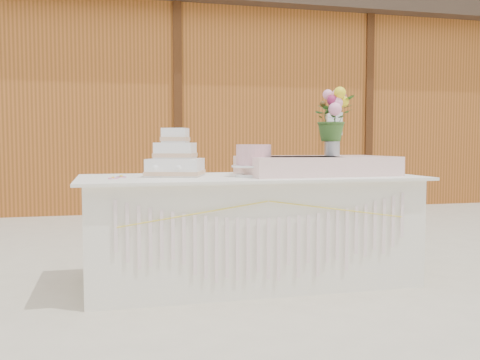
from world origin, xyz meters
TOP-DOWN VIEW (x-y plane):
  - ground at (0.00, 0.00)m, footprint 80.00×80.00m
  - barn at (-0.01, 5.99)m, footprint 12.60×4.60m
  - cake_table at (0.00, -0.00)m, footprint 2.40×1.00m
  - wedding_cake at (-0.52, 0.10)m, footprint 0.47×0.47m
  - pink_cake_stand at (0.00, -0.08)m, footprint 0.31×0.31m
  - satin_runner at (0.50, -0.01)m, footprint 1.11×0.67m
  - flower_vase at (0.66, 0.07)m, footprint 0.12×0.12m
  - bouquet at (0.66, 0.07)m, footprint 0.33×0.30m
  - loose_flowers at (-0.96, 0.05)m, footprint 0.21×0.34m

SIDE VIEW (x-z plane):
  - ground at x=0.00m, z-range 0.00..0.00m
  - cake_table at x=0.00m, z-range 0.00..0.77m
  - loose_flowers at x=-0.96m, z-range 0.77..0.79m
  - satin_runner at x=0.50m, z-range 0.77..0.91m
  - wedding_cake at x=-0.52m, z-range 0.72..1.06m
  - pink_cake_stand at x=0.00m, z-range 0.78..1.01m
  - flower_vase at x=0.66m, z-range 0.91..1.07m
  - bouquet at x=0.66m, z-range 1.07..1.41m
  - barn at x=-0.01m, z-range 0.03..3.33m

